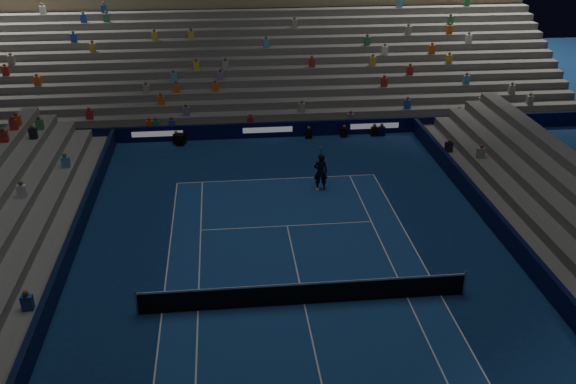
{
  "coord_description": "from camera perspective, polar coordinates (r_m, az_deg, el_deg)",
  "views": [
    {
      "loc": [
        -2.82,
        -20.58,
        14.79
      ],
      "look_at": [
        0.0,
        6.0,
        2.0
      ],
      "focal_mm": 40.19,
      "sensor_mm": 36.0,
      "label": 1
    }
  ],
  "objects": [
    {
      "name": "ground",
      "position": [
        25.5,
        1.45,
        -9.89
      ],
      "size": [
        90.0,
        90.0,
        0.0
      ],
      "primitive_type": "plane",
      "color": "navy",
      "rests_on": "ground"
    },
    {
      "name": "court_surface",
      "position": [
        25.5,
        1.45,
        -9.88
      ],
      "size": [
        10.97,
        23.77,
        0.01
      ],
      "primitive_type": "cube",
      "color": "navy",
      "rests_on": "ground"
    },
    {
      "name": "tennis_player",
      "position": [
        34.17,
        2.9,
        1.78
      ],
      "size": [
        0.78,
        0.54,
        2.05
      ],
      "primitive_type": "imported",
      "rotation": [
        0.0,
        0.0,
        3.07
      ],
      "color": "black",
      "rests_on": "ground"
    },
    {
      "name": "grandstand_main",
      "position": [
        49.88,
        -2.72,
        12.32
      ],
      "size": [
        44.0,
        15.2,
        11.2
      ],
      "color": "#5E5D59",
      "rests_on": "ground"
    },
    {
      "name": "sponsor_barrier_west",
      "position": [
        25.98,
        -20.6,
        -9.69
      ],
      "size": [
        0.25,
        37.0,
        1.0
      ],
      "primitive_type": "cube",
      "color": "black",
      "rests_on": "ground"
    },
    {
      "name": "tennis_net",
      "position": [
        25.21,
        1.46,
        -8.96
      ],
      "size": [
        12.9,
        0.1,
        1.1
      ],
      "color": "#B2B2B7",
      "rests_on": "ground"
    },
    {
      "name": "sponsor_barrier_east",
      "position": [
        28.01,
        21.71,
        -7.15
      ],
      "size": [
        0.25,
        37.0,
        1.0
      ],
      "primitive_type": "cube",
      "color": "black",
      "rests_on": "ground"
    },
    {
      "name": "sponsor_barrier_far",
      "position": [
        41.7,
        -1.82,
        5.52
      ],
      "size": [
        44.0,
        0.25,
        1.0
      ],
      "primitive_type": "cube",
      "color": "black",
      "rests_on": "ground"
    },
    {
      "name": "broadcast_camera",
      "position": [
        41.05,
        -9.46,
        4.61
      ],
      "size": [
        0.66,
        1.04,
        0.67
      ],
      "color": "black",
      "rests_on": "ground"
    }
  ]
}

